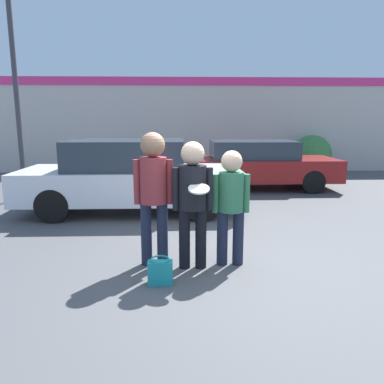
# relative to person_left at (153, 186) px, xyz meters

# --- Properties ---
(ground_plane) EXTENTS (56.00, 56.00, 0.00)m
(ground_plane) POSITION_rel_person_left_xyz_m (0.80, -0.10, -1.11)
(ground_plane) COLOR #4C4C4F
(storefront_building) EXTENTS (24.00, 0.22, 3.52)m
(storefront_building) POSITION_rel_person_left_xyz_m (0.80, 9.48, 0.69)
(storefront_building) COLOR beige
(storefront_building) RESTS_ON ground
(person_left) EXTENTS (0.53, 0.36, 1.82)m
(person_left) POSITION_rel_person_left_xyz_m (0.00, 0.00, 0.00)
(person_left) COLOR #1E2338
(person_left) RESTS_ON ground
(person_middle_with_frisbee) EXTENTS (0.53, 0.57, 1.71)m
(person_middle_with_frisbee) POSITION_rel_person_left_xyz_m (0.52, -0.14, -0.08)
(person_middle_with_frisbee) COLOR black
(person_middle_with_frisbee) RESTS_ON ground
(person_right) EXTENTS (0.51, 0.34, 1.58)m
(person_right) POSITION_rel_person_left_xyz_m (1.04, -0.04, -0.18)
(person_right) COLOR #1E2338
(person_right) RESTS_ON ground
(parked_car_near) EXTENTS (4.66, 1.91, 1.56)m
(parked_car_near) POSITION_rel_person_left_xyz_m (-0.70, 3.09, -0.33)
(parked_car_near) COLOR silver
(parked_car_near) RESTS_ON ground
(parked_car_far) EXTENTS (4.57, 1.84, 1.39)m
(parked_car_far) POSITION_rel_person_left_xyz_m (2.55, 5.75, -0.40)
(parked_car_far) COLOR maroon
(parked_car_far) RESTS_ON ground
(street_lamp) EXTENTS (1.18, 0.35, 6.13)m
(street_lamp) POSITION_rel_person_left_xyz_m (-3.34, 4.44, 2.62)
(street_lamp) COLOR #38383D
(street_lamp) RESTS_ON ground
(shrub) EXTENTS (1.43, 1.43, 1.43)m
(shrub) POSITION_rel_person_left_xyz_m (5.23, 8.58, -0.39)
(shrub) COLOR #387A3D
(shrub) RESTS_ON ground
(handbag) EXTENTS (0.30, 0.23, 0.34)m
(handbag) POSITION_rel_person_left_xyz_m (0.11, -0.66, -0.94)
(handbag) COLOR teal
(handbag) RESTS_ON ground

